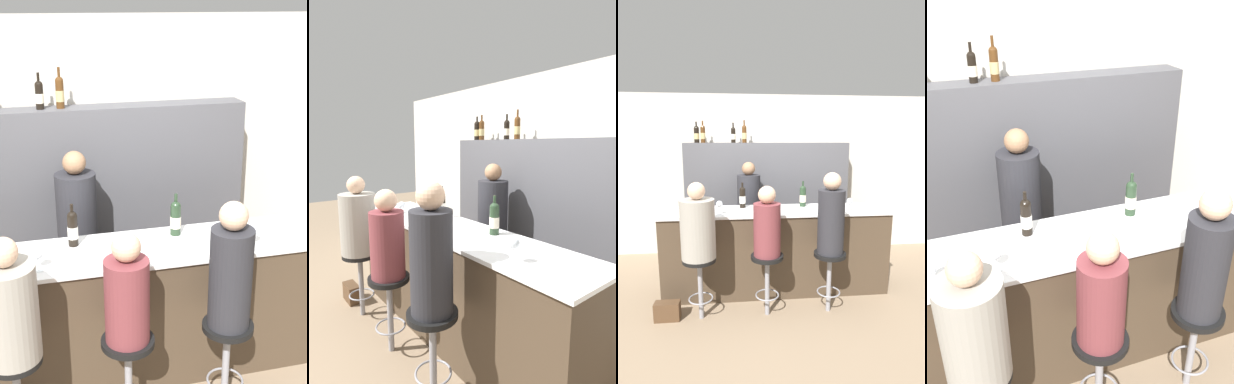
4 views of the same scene
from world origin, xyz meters
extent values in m
plane|color=#8C755B|center=(0.00, 0.00, 0.00)|extent=(16.00, 16.00, 0.00)
cube|color=beige|center=(0.00, 1.71, 1.30)|extent=(6.40, 0.05, 2.60)
cube|color=#473828|center=(0.00, 0.28, 0.50)|extent=(2.71, 0.57, 1.01)
cube|color=white|center=(0.00, 0.28, 1.02)|extent=(2.75, 0.61, 0.03)
cube|color=#4C4C51|center=(0.00, 1.49, 0.92)|extent=(2.58, 0.28, 1.84)
cylinder|color=black|center=(-0.41, 0.44, 1.15)|extent=(0.07, 0.07, 0.23)
cylinder|color=white|center=(-0.41, 0.44, 1.14)|extent=(0.08, 0.08, 0.09)
sphere|color=black|center=(-0.41, 0.44, 1.27)|extent=(0.07, 0.07, 0.07)
cylinder|color=black|center=(-0.41, 0.44, 1.32)|extent=(0.02, 0.02, 0.08)
cylinder|color=#233823|center=(0.36, 0.44, 1.15)|extent=(0.08, 0.08, 0.23)
cylinder|color=beige|center=(0.36, 0.44, 1.14)|extent=(0.08, 0.08, 0.09)
sphere|color=#233823|center=(0.36, 0.44, 1.26)|extent=(0.08, 0.08, 0.08)
cylinder|color=#233823|center=(0.36, 0.44, 1.32)|extent=(0.02, 0.02, 0.08)
cylinder|color=black|center=(-1.09, 1.49, 1.94)|extent=(0.08, 0.08, 0.22)
cylinder|color=tan|center=(-1.09, 1.49, 1.93)|extent=(0.08, 0.08, 0.09)
sphere|color=black|center=(-1.09, 1.49, 2.05)|extent=(0.08, 0.08, 0.08)
cylinder|color=black|center=(-1.09, 1.49, 2.11)|extent=(0.02, 0.02, 0.08)
cylinder|color=#4C2D14|center=(-0.99, 1.49, 1.95)|extent=(0.07, 0.07, 0.23)
cylinder|color=tan|center=(-0.99, 1.49, 1.94)|extent=(0.07, 0.07, 0.09)
sphere|color=#4C2D14|center=(-0.99, 1.49, 2.06)|extent=(0.07, 0.07, 0.07)
cylinder|color=#4C2D14|center=(-0.99, 1.49, 2.12)|extent=(0.02, 0.02, 0.09)
cylinder|color=black|center=(-0.53, 1.49, 1.94)|extent=(0.07, 0.07, 0.20)
cylinder|color=beige|center=(-0.53, 1.49, 1.93)|extent=(0.07, 0.07, 0.08)
sphere|color=black|center=(-0.53, 1.49, 2.04)|extent=(0.07, 0.07, 0.07)
cylinder|color=black|center=(-0.53, 1.49, 2.10)|extent=(0.02, 0.02, 0.09)
cylinder|color=#4C2D14|center=(-0.36, 1.49, 1.95)|extent=(0.07, 0.07, 0.23)
cylinder|color=tan|center=(-0.36, 1.49, 1.94)|extent=(0.07, 0.07, 0.09)
sphere|color=#4C2D14|center=(-0.36, 1.49, 2.07)|extent=(0.07, 0.07, 0.07)
cylinder|color=#4C2D14|center=(-0.36, 1.49, 2.13)|extent=(0.02, 0.02, 0.10)
cylinder|color=silver|center=(-1.03, 0.12, 1.04)|extent=(0.07, 0.07, 0.00)
cylinder|color=silver|center=(-1.03, 0.12, 1.08)|extent=(0.01, 0.01, 0.08)
sphere|color=silver|center=(-1.03, 0.12, 1.15)|extent=(0.08, 0.08, 0.08)
cylinder|color=silver|center=(-0.87, 0.12, 1.04)|extent=(0.06, 0.06, 0.00)
cylinder|color=silver|center=(-0.87, 0.12, 1.08)|extent=(0.01, 0.01, 0.07)
sphere|color=silver|center=(-0.87, 0.12, 1.15)|extent=(0.08, 0.08, 0.08)
cylinder|color=silver|center=(-0.67, 0.12, 1.04)|extent=(0.07, 0.07, 0.00)
cylinder|color=silver|center=(-0.67, 0.12, 1.08)|extent=(0.01, 0.01, 0.08)
sphere|color=silver|center=(-0.67, 0.12, 1.16)|extent=(0.08, 0.08, 0.08)
cylinder|color=silver|center=(0.87, 0.12, 1.04)|extent=(0.06, 0.06, 0.00)
cylinder|color=silver|center=(0.87, 0.12, 1.08)|extent=(0.01, 0.01, 0.08)
sphere|color=silver|center=(0.87, 0.12, 1.16)|extent=(0.07, 0.07, 0.07)
cylinder|color=gray|center=(-0.87, -0.27, 0.32)|extent=(0.05, 0.05, 0.64)
torus|color=gray|center=(-0.87, -0.27, 0.22)|extent=(0.26, 0.26, 0.02)
cylinder|color=black|center=(-0.87, -0.27, 0.66)|extent=(0.35, 0.35, 0.04)
cylinder|color=gray|center=(-0.87, -0.27, 0.99)|extent=(0.35, 0.35, 0.61)
sphere|color=#D8AD8C|center=(-0.87, -0.27, 1.38)|extent=(0.18, 0.18, 0.18)
cylinder|color=gray|center=(-0.16, -0.27, 0.32)|extent=(0.05, 0.05, 0.64)
torus|color=gray|center=(-0.16, -0.27, 0.22)|extent=(0.26, 0.26, 0.02)
cylinder|color=black|center=(-0.16, -0.27, 0.66)|extent=(0.35, 0.35, 0.04)
cylinder|color=brown|center=(-0.16, -0.27, 0.96)|extent=(0.28, 0.28, 0.56)
sphere|color=#D8AD8C|center=(-0.16, -0.27, 1.33)|extent=(0.18, 0.18, 0.18)
cylinder|color=gray|center=(0.52, -0.27, 0.32)|extent=(0.05, 0.05, 0.64)
torus|color=gray|center=(0.52, -0.27, 0.22)|extent=(0.26, 0.26, 0.02)
cylinder|color=black|center=(0.52, -0.27, 0.66)|extent=(0.35, 0.35, 0.04)
cylinder|color=#28282D|center=(0.52, -0.27, 1.02)|extent=(0.28, 0.28, 0.68)
sphere|color=#D8AD8C|center=(0.52, -0.27, 1.46)|extent=(0.19, 0.19, 0.19)
cylinder|color=#28282D|center=(-0.31, 1.06, 0.69)|extent=(0.34, 0.34, 1.38)
sphere|color=#936B4C|center=(-0.31, 1.06, 1.47)|extent=(0.19, 0.19, 0.19)
cube|color=#513823|center=(-1.22, -0.27, 0.10)|extent=(0.26, 0.12, 0.20)
camera|label=1|loc=(-0.72, -3.10, 2.72)|focal=50.00mm
camera|label=2|loc=(2.09, -1.24, 1.77)|focal=28.00mm
camera|label=3|loc=(-0.42, -3.26, 1.88)|focal=28.00mm
camera|label=4|loc=(-0.91, -1.97, 2.62)|focal=40.00mm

